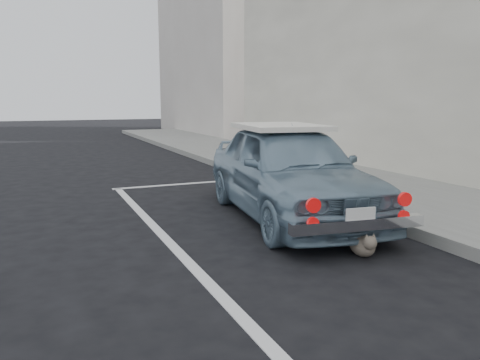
% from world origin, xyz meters
% --- Properties ---
extents(ground, '(80.00, 80.00, 0.00)m').
position_xyz_m(ground, '(0.00, 0.00, 0.00)').
color(ground, black).
rests_on(ground, ground).
extents(building_far, '(3.50, 10.00, 8.00)m').
position_xyz_m(building_far, '(6.35, 20.00, 4.00)').
color(building_far, '#BDB4AB').
rests_on(building_far, ground).
extents(pline_front, '(3.00, 0.12, 0.01)m').
position_xyz_m(pline_front, '(0.50, 6.50, 0.00)').
color(pline_front, silver).
rests_on(pline_front, ground).
extents(pline_side, '(0.12, 7.00, 0.01)m').
position_xyz_m(pline_side, '(-0.90, 3.00, 0.00)').
color(pline_side, silver).
rests_on(pline_side, ground).
extents(retro_coupe, '(2.08, 4.09, 1.33)m').
position_xyz_m(retro_coupe, '(0.99, 3.37, 0.67)').
color(retro_coupe, '#7794A8').
rests_on(retro_coupe, ground).
extents(cat, '(0.31, 0.53, 0.29)m').
position_xyz_m(cat, '(0.86, 1.54, 0.13)').
color(cat, '#695A50').
rests_on(cat, ground).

